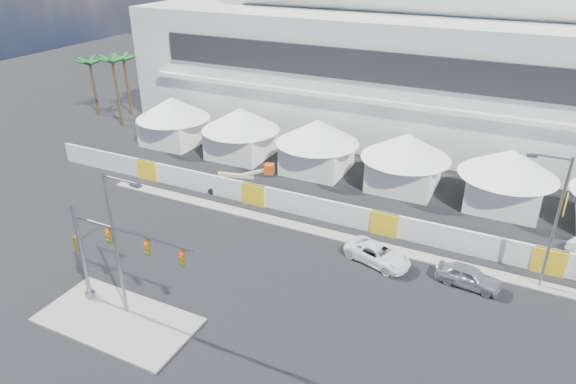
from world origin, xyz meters
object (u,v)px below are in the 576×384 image
at_px(pickup_curb, 378,254).
at_px(traffic_mast, 104,255).
at_px(boom_lift, 231,185).
at_px(streetlight_median, 117,237).
at_px(sedan_silver, 469,276).
at_px(streetlight_curb, 554,215).

bearing_deg(pickup_curb, traffic_mast, 149.15).
xyz_separation_m(pickup_curb, boom_lift, (-15.82, 5.04, 0.18)).
xyz_separation_m(pickup_curb, streetlight_median, (-12.45, -12.56, 5.03)).
height_order(sedan_silver, streetlight_median, streetlight_median).
bearing_deg(pickup_curb, sedan_silver, -72.70).
height_order(pickup_curb, boom_lift, boom_lift).
height_order(streetlight_curb, boom_lift, streetlight_curb).
bearing_deg(pickup_curb, streetlight_curb, -62.15).
height_order(pickup_curb, streetlight_curb, streetlight_curb).
bearing_deg(streetlight_median, sedan_silver, 33.71).
bearing_deg(traffic_mast, boom_lift, 96.34).
bearing_deg(streetlight_curb, boom_lift, 173.54).
xyz_separation_m(sedan_silver, boom_lift, (-22.25, 5.01, 0.14)).
relative_size(pickup_curb, streetlight_median, 0.52).
relative_size(pickup_curb, traffic_mast, 0.55).
bearing_deg(boom_lift, streetlight_curb, -19.36).
relative_size(sedan_silver, boom_lift, 0.66).
relative_size(traffic_mast, streetlight_curb, 0.95).
bearing_deg(streetlight_median, pickup_curb, 45.27).
xyz_separation_m(pickup_curb, traffic_mast, (-13.87, -12.53, 3.35)).
relative_size(streetlight_curb, boom_lift, 1.47).
height_order(sedan_silver, traffic_mast, traffic_mast).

